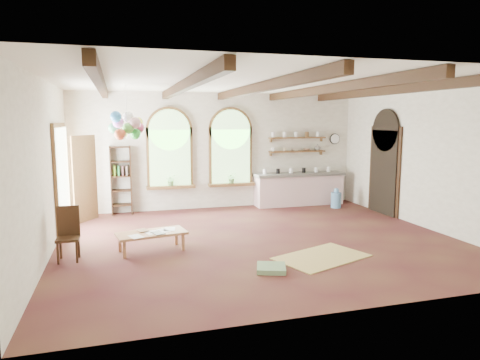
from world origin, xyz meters
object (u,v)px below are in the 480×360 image
object	(u,v)px
kitchen_counter	(299,189)
balloon_cluster	(127,126)
side_chair	(69,245)
coffee_table	(151,234)

from	to	relation	value
kitchen_counter	balloon_cluster	world-z (taller)	balloon_cluster
balloon_cluster	side_chair	bearing A→B (deg)	-125.05
kitchen_counter	balloon_cluster	bearing A→B (deg)	-158.01
kitchen_counter	balloon_cluster	distance (m)	5.55
coffee_table	balloon_cluster	world-z (taller)	balloon_cluster
coffee_table	side_chair	distance (m)	1.46
kitchen_counter	side_chair	bearing A→B (deg)	-149.33
coffee_table	side_chair	world-z (taller)	side_chair
side_chair	coffee_table	bearing A→B (deg)	6.26
kitchen_counter	coffee_table	bearing A→B (deg)	-143.17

